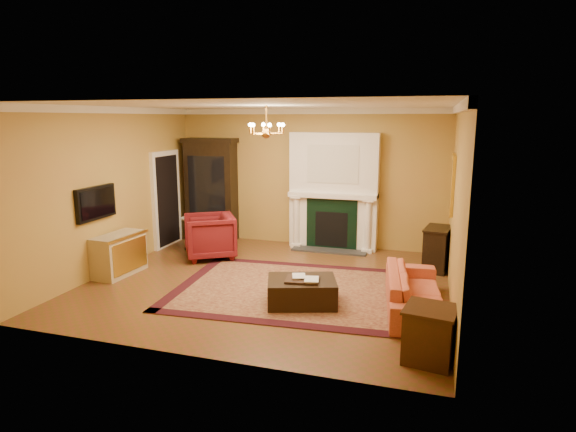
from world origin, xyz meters
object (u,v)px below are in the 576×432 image
at_px(pedestal_table, 191,231).
at_px(leather_ottoman, 302,291).
at_px(wingback_armchair, 210,234).
at_px(china_cabinet, 212,192).
at_px(coral_sofa, 415,285).
at_px(end_table, 429,336).
at_px(commode, 119,254).
at_px(console_table, 437,250).

relative_size(pedestal_table, leather_ottoman, 0.69).
xyz_separation_m(wingback_armchair, leather_ottoman, (2.46, -1.87, -0.28)).
relative_size(china_cabinet, leather_ottoman, 2.19).
bearing_deg(pedestal_table, coral_sofa, -23.33).
bearing_deg(leather_ottoman, end_table, -51.49).
bearing_deg(commode, china_cabinet, 83.93).
xyz_separation_m(commode, end_table, (5.45, -1.66, -0.06)).
bearing_deg(commode, leather_ottoman, -3.03).
relative_size(china_cabinet, pedestal_table, 3.19).
relative_size(wingback_armchair, commode, 0.98).
distance_m(china_cabinet, commode, 3.00).
xyz_separation_m(wingback_armchair, pedestal_table, (-0.68, 0.46, -0.08)).
bearing_deg(end_table, coral_sofa, 98.80).
bearing_deg(leather_ottoman, wingback_armchair, 124.67).
bearing_deg(pedestal_table, commode, -102.36).
height_order(commode, end_table, commode).
xyz_separation_m(coral_sofa, console_table, (0.29, 2.13, -0.01)).
height_order(commode, console_table, console_table).
distance_m(pedestal_table, end_table, 6.17).
relative_size(console_table, leather_ottoman, 0.76).
bearing_deg(wingback_armchair, pedestal_table, -155.96).
distance_m(commode, coral_sofa, 5.22).
distance_m(end_table, console_table, 3.63).
relative_size(wingback_armchair, leather_ottoman, 0.96).
bearing_deg(wingback_armchair, console_table, 64.58).
bearing_deg(wingback_armchair, coral_sofa, 36.46).
bearing_deg(leather_ottoman, pedestal_table, 125.38).
xyz_separation_m(end_table, console_table, (0.06, 3.63, 0.08)).
xyz_separation_m(china_cabinet, end_table, (4.96, -4.52, -0.81)).
xyz_separation_m(wingback_armchair, end_table, (4.35, -3.11, -0.18)).
relative_size(commode, end_table, 1.60).
distance_m(console_table, leather_ottoman, 3.09).
bearing_deg(pedestal_table, leather_ottoman, -36.50).
bearing_deg(commode, pedestal_table, 81.22).
distance_m(china_cabinet, console_table, 5.15).
bearing_deg(pedestal_table, wingback_armchair, -33.82).
xyz_separation_m(china_cabinet, commode, (-0.49, -2.86, -0.75)).
height_order(wingback_armchair, coral_sofa, wingback_armchair).
bearing_deg(coral_sofa, console_table, -14.89).
relative_size(china_cabinet, commode, 2.24).
bearing_deg(console_table, end_table, -81.64).
height_order(pedestal_table, leather_ottoman, pedestal_table).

